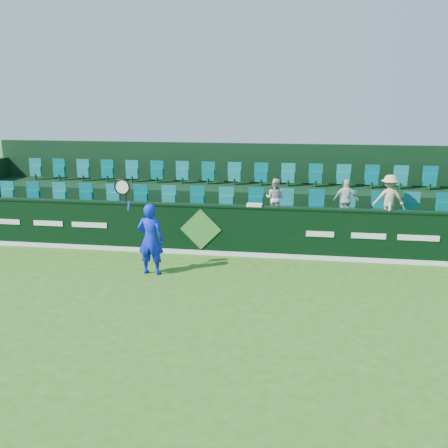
% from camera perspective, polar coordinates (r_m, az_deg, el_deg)
% --- Properties ---
extents(ground, '(60.00, 60.00, 0.00)m').
position_cam_1_polar(ground, '(9.83, -7.15, -10.37)').
color(ground, '#2C6317').
rests_on(ground, ground).
extents(sponsor_hoarding, '(16.00, 0.25, 1.35)m').
position_cam_1_polar(sponsor_hoarding, '(13.27, -2.58, -0.60)').
color(sponsor_hoarding, black).
rests_on(sponsor_hoarding, ground).
extents(stand_tier_front, '(16.00, 2.00, 0.80)m').
position_cam_1_polar(stand_tier_front, '(14.39, -1.73, -0.54)').
color(stand_tier_front, black).
rests_on(stand_tier_front, ground).
extents(stand_tier_back, '(16.00, 1.80, 1.30)m').
position_cam_1_polar(stand_tier_back, '(16.15, -0.52, 2.03)').
color(stand_tier_back, black).
rests_on(stand_tier_back, ground).
extents(stand_rear, '(16.00, 4.10, 2.60)m').
position_cam_1_polar(stand_rear, '(16.47, -0.28, 4.28)').
color(stand_rear, black).
rests_on(stand_rear, ground).
extents(seat_row_front, '(13.50, 0.50, 0.60)m').
position_cam_1_polar(seat_row_front, '(14.61, -1.47, 2.52)').
color(seat_row_front, '#127776').
rests_on(seat_row_front, stand_tier_front).
extents(seat_row_back, '(13.50, 0.50, 0.60)m').
position_cam_1_polar(seat_row_back, '(16.27, -0.36, 5.53)').
color(seat_row_back, '#127776').
rests_on(seat_row_back, stand_tier_back).
extents(tennis_player, '(1.12, 0.43, 2.31)m').
position_cam_1_polar(tennis_player, '(11.82, -8.44, -1.64)').
color(tennis_player, '#0C20D5').
rests_on(tennis_player, ground).
extents(spectator_left, '(0.62, 0.53, 1.10)m').
position_cam_1_polar(spectator_left, '(13.98, 5.83, 2.96)').
color(spectator_left, beige).
rests_on(spectator_left, stand_tier_front).
extents(spectator_middle, '(0.69, 0.35, 1.12)m').
position_cam_1_polar(spectator_middle, '(14.02, 13.77, 2.69)').
color(spectator_middle, silver).
rests_on(spectator_middle, stand_tier_front).
extents(spectator_right, '(0.85, 0.52, 1.28)m').
position_cam_1_polar(spectator_right, '(14.15, 18.32, 2.80)').
color(spectator_right, beige).
rests_on(spectator_right, stand_tier_front).
extents(towel, '(0.39, 0.26, 0.06)m').
position_cam_1_polar(towel, '(12.91, 3.49, 2.19)').
color(towel, silver).
rests_on(towel, sponsor_hoarding).
extents(drinks_bottle, '(0.07, 0.07, 0.21)m').
position_cam_1_polar(drinks_bottle, '(13.04, 18.42, 1.94)').
color(drinks_bottle, white).
rests_on(drinks_bottle, sponsor_hoarding).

